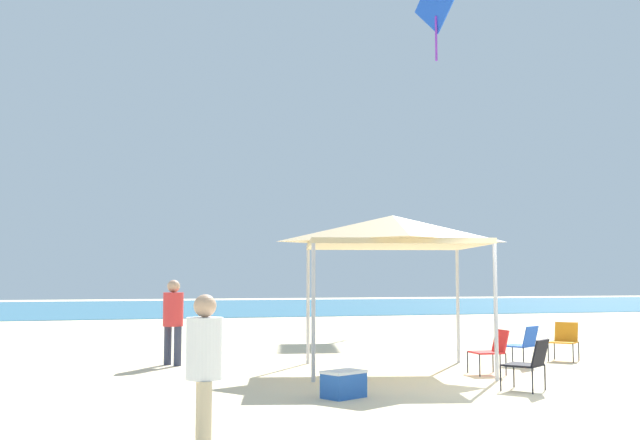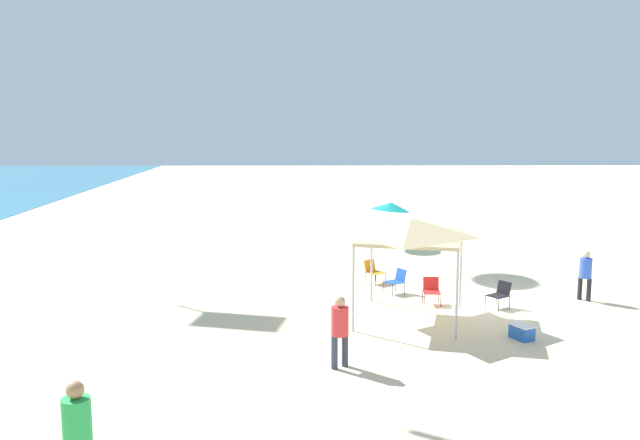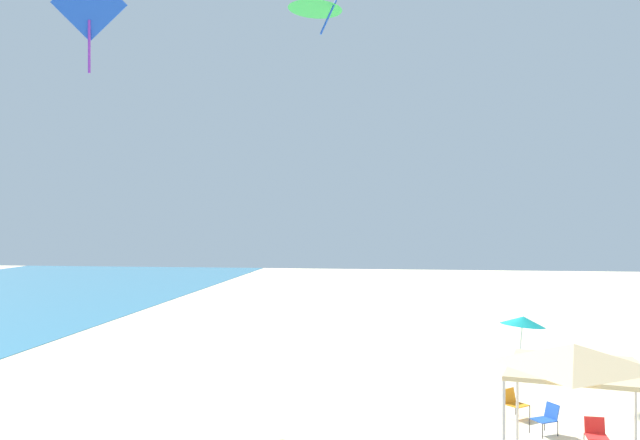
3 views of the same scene
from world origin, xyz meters
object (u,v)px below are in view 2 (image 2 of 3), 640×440
Objects in this scene: folding_chair_left_of_tent at (373,270)px; folding_chair_near_cooler at (500,293)px; person_watching_sky at (585,271)px; folding_chair_facing_ocean at (431,289)px; cooler_box at (522,332)px; beach_umbrella at (391,206)px; person_kite_handler at (77,429)px; folding_chair_right_of_tent at (397,280)px; canopy_tent at (411,229)px; person_far_stroller at (340,326)px.

folding_chair_near_cooler is at bearing -82.79° from folding_chair_left_of_tent.
folding_chair_near_cooler is 0.50× the size of person_watching_sky.
folding_chair_near_cooler and folding_chair_facing_ocean have the same top height.
folding_chair_facing_ocean is at bearing 27.29° from cooler_box.
cooler_box is 0.45× the size of person_watching_sky.
beach_umbrella is 10.25m from folding_chair_near_cooler.
beach_umbrella is 21.67m from person_kite_handler.
beach_umbrella is at bearing -127.87° from person_kite_handler.
folding_chair_right_of_tent is at bearing -136.28° from person_kite_handler.
canopy_tent is 11.02m from beach_umbrella.
person_kite_handler is (-11.06, 7.44, 0.64)m from folding_chair_facing_ocean.
cooler_box is 5.06m from person_watching_sky.
canopy_tent reaches higher than person_kite_handler.
folding_chair_right_of_tent and folding_chair_left_of_tent have the same top height.
person_watching_sky is at bearing 50.73° from folding_chair_right_of_tent.
person_watching_sky is at bearing -72.07° from canopy_tent.
person_watching_sky reaches higher than folding_chair_left_of_tent.
folding_chair_right_of_tent is (1.77, 3.01, 0.00)m from folding_chair_near_cooler.
folding_chair_facing_ocean is 0.43× the size of person_kite_handler.
beach_umbrella reaches higher than folding_chair_facing_ocean.
folding_chair_right_of_tent is 1.60m from folding_chair_left_of_tent.
beach_umbrella is 1.14× the size of person_kite_handler.
beach_umbrella reaches higher than folding_chair_left_of_tent.
beach_umbrella reaches higher than folding_chair_near_cooler.
beach_umbrella reaches higher than person_kite_handler.
folding_chair_left_of_tent is 14.96m from person_kite_handler.
folding_chair_left_of_tent is (4.31, 0.70, -2.20)m from canopy_tent.
folding_chair_facing_ocean is 1.57m from folding_chair_right_of_tent.
canopy_tent reaches higher than person_far_stroller.
folding_chair_near_cooler is 0.47× the size of person_far_stroller.
person_far_stroller is at bearing 150.75° from canopy_tent.
person_watching_sky reaches higher than folding_chair_near_cooler.
person_kite_handler is at bearing -95.17° from person_watching_sky.
folding_chair_near_cooler and folding_chair_right_of_tent have the same top height.
person_kite_handler is at bearing -120.35° from folding_chair_facing_ocean.
person_kite_handler reaches higher than folding_chair_right_of_tent.
folding_chair_right_of_tent is at bearing -106.91° from folding_chair_left_of_tent.
canopy_tent reaches higher than folding_chair_right_of_tent.
canopy_tent is 3.61m from folding_chair_right_of_tent.
person_far_stroller is at bearing -81.39° from folding_chair_near_cooler.
person_watching_sky is (-0.94, -5.96, 0.49)m from folding_chair_right_of_tent.
folding_chair_left_of_tent is at bearing 124.39° from folding_chair_facing_ocean.
person_kite_handler is at bearing -77.61° from folding_chair_near_cooler.
beach_umbrella is 2.65× the size of folding_chair_facing_ocean.
beach_umbrella is 2.94× the size of cooler_box.
cooler_box is at bearing 167.87° from person_far_stroller.
folding_chair_left_of_tent is (1.45, 0.67, 0.00)m from folding_chair_right_of_tent.
beach_umbrella is at bearing 36.95° from folding_chair_left_of_tent.
canopy_tent reaches higher than folding_chair_facing_ocean.
person_far_stroller reaches higher than folding_chair_right_of_tent.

